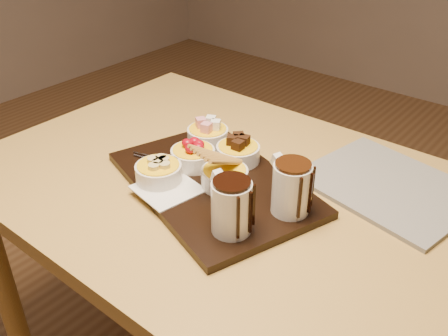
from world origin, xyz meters
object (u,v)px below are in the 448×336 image
Objects in this scene: bowl_strawberries at (193,157)px; newspaper at (389,186)px; dining_table at (238,221)px; pitcher_dark_chocolate at (231,207)px; pitcher_milk_chocolate at (291,189)px; serving_board at (213,183)px.

newspaper is (0.37, 0.22, -0.03)m from bowl_strawberries.
dining_table is 0.24m from pitcher_dark_chocolate.
dining_table is at bearing 8.87° from bowl_strawberries.
bowl_strawberries is 0.27m from pitcher_milk_chocolate.
pitcher_dark_chocolate is (0.10, -0.15, 0.17)m from dining_table.
bowl_strawberries reaches higher than serving_board.
serving_board reaches higher than dining_table.
bowl_strawberries is at bearing -171.13° from dining_table.
pitcher_dark_chocolate reaches higher than bowl_strawberries.
pitcher_milk_chocolate is 0.30× the size of newspaper.
serving_board is 4.46× the size of pitcher_milk_chocolate.
pitcher_dark_chocolate is (0.14, -0.11, 0.06)m from serving_board.
dining_table is at bearing 63.44° from serving_board.
dining_table is at bearing 142.10° from pitcher_dark_chocolate.
serving_board is 1.36× the size of newspaper.
serving_board is 0.20m from pitcher_milk_chocolate.
pitcher_dark_chocolate is at bearing -94.40° from pitcher_milk_chocolate.
newspaper is at bearing 57.44° from serving_board.
dining_table is 11.63× the size of pitcher_dark_chocolate.
pitcher_milk_chocolate reaches higher than dining_table.
bowl_strawberries is (-0.08, 0.02, 0.03)m from serving_board.
serving_board is (-0.04, -0.04, 0.11)m from dining_table.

